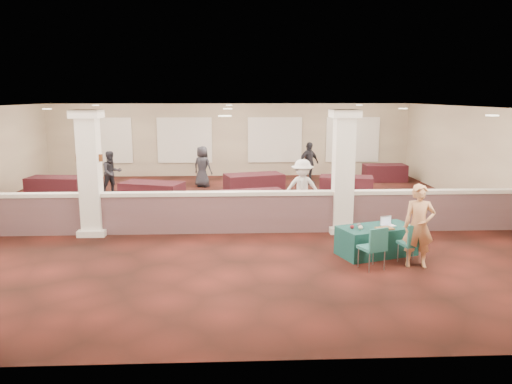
{
  "coord_description": "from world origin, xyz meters",
  "views": [
    {
      "loc": [
        0.15,
        -14.22,
        3.56
      ],
      "look_at": [
        0.71,
        -2.0,
        1.18
      ],
      "focal_mm": 35.0,
      "sensor_mm": 36.0,
      "label": 1
    }
  ],
  "objects_px": {
    "near_table": "(376,241)",
    "far_table_front_left": "(152,194)",
    "conf_chair_side": "(375,245)",
    "far_table_front_right": "(346,187)",
    "woman": "(419,226)",
    "attendee_d": "(202,167)",
    "far_table_front_center": "(252,204)",
    "attendee_a": "(112,173)",
    "far_table_back_left": "(56,188)",
    "far_table_back_right": "(385,173)",
    "conf_chair_main": "(413,241)",
    "far_table_back_center": "(254,185)",
    "attendee_c": "(309,163)",
    "attendee_b": "(302,189)"
  },
  "relations": [
    {
      "from": "near_table",
      "to": "far_table_front_left",
      "type": "distance_m",
      "value": 7.9
    },
    {
      "from": "conf_chair_side",
      "to": "far_table_front_right",
      "type": "relative_size",
      "value": 0.5
    },
    {
      "from": "near_table",
      "to": "conf_chair_side",
      "type": "xyz_separation_m",
      "value": [
        -0.34,
        -1.01,
        0.21
      ]
    },
    {
      "from": "near_table",
      "to": "woman",
      "type": "distance_m",
      "value": 1.18
    },
    {
      "from": "attendee_d",
      "to": "woman",
      "type": "bearing_deg",
      "value": 147.62
    },
    {
      "from": "far_table_front_left",
      "to": "far_table_front_center",
      "type": "height_order",
      "value": "far_table_front_left"
    },
    {
      "from": "woman",
      "to": "attendee_a",
      "type": "bearing_deg",
      "value": 145.21
    },
    {
      "from": "far_table_back_left",
      "to": "conf_chair_side",
      "type": "bearing_deg",
      "value": -40.31
    },
    {
      "from": "far_table_front_left",
      "to": "far_table_back_right",
      "type": "relative_size",
      "value": 1.12
    },
    {
      "from": "far_table_front_right",
      "to": "attendee_a",
      "type": "relative_size",
      "value": 1.17
    },
    {
      "from": "conf_chair_main",
      "to": "far_table_back_left",
      "type": "bearing_deg",
      "value": 130.59
    },
    {
      "from": "far_table_front_right",
      "to": "far_table_back_center",
      "type": "bearing_deg",
      "value": 176.49
    },
    {
      "from": "conf_chair_main",
      "to": "far_table_back_right",
      "type": "bearing_deg",
      "value": 63.47
    },
    {
      "from": "near_table",
      "to": "conf_chair_main",
      "type": "relative_size",
      "value": 1.88
    },
    {
      "from": "far_table_front_left",
      "to": "far_table_back_left",
      "type": "xyz_separation_m",
      "value": [
        -3.55,
        1.4,
        -0.01
      ]
    },
    {
      "from": "attendee_c",
      "to": "attendee_d",
      "type": "relative_size",
      "value": 1.06
    },
    {
      "from": "far_table_back_left",
      "to": "attendee_d",
      "type": "bearing_deg",
      "value": 22.29
    },
    {
      "from": "far_table_front_right",
      "to": "attendee_d",
      "type": "relative_size",
      "value": 1.14
    },
    {
      "from": "woman",
      "to": "far_table_front_right",
      "type": "relative_size",
      "value": 0.96
    },
    {
      "from": "attendee_c",
      "to": "far_table_back_left",
      "type": "bearing_deg",
      "value": 164.0
    },
    {
      "from": "attendee_c",
      "to": "attendee_d",
      "type": "xyz_separation_m",
      "value": [
        -4.27,
        -0.49,
        -0.05
      ]
    },
    {
      "from": "far_table_front_right",
      "to": "far_table_back_center",
      "type": "height_order",
      "value": "far_table_back_center"
    },
    {
      "from": "far_table_front_right",
      "to": "far_table_front_center",
      "type": "bearing_deg",
      "value": -141.78
    },
    {
      "from": "far_table_front_right",
      "to": "attendee_d",
      "type": "xyz_separation_m",
      "value": [
        -5.2,
        2.24,
        0.43
      ]
    },
    {
      "from": "attendee_d",
      "to": "far_table_front_right",
      "type": "bearing_deg",
      "value": -173.61
    },
    {
      "from": "near_table",
      "to": "far_table_back_right",
      "type": "bearing_deg",
      "value": 53.46
    },
    {
      "from": "far_table_front_right",
      "to": "far_table_front_left",
      "type": "bearing_deg",
      "value": -169.71
    },
    {
      "from": "conf_chair_main",
      "to": "attendee_c",
      "type": "relative_size",
      "value": 0.53
    },
    {
      "from": "woman",
      "to": "conf_chair_side",
      "type": "bearing_deg",
      "value": -159.43
    },
    {
      "from": "attendee_c",
      "to": "woman",
      "type": "bearing_deg",
      "value": -116.77
    },
    {
      "from": "conf_chair_main",
      "to": "far_table_front_center",
      "type": "bearing_deg",
      "value": 112.87
    },
    {
      "from": "conf_chair_side",
      "to": "far_table_back_center",
      "type": "relative_size",
      "value": 0.45
    },
    {
      "from": "far_table_front_center",
      "to": "far_table_back_right",
      "type": "height_order",
      "value": "far_table_front_center"
    },
    {
      "from": "far_table_front_right",
      "to": "far_table_back_center",
      "type": "relative_size",
      "value": 0.91
    },
    {
      "from": "far_table_back_right",
      "to": "attendee_c",
      "type": "relative_size",
      "value": 1.02
    },
    {
      "from": "conf_chair_main",
      "to": "attendee_a",
      "type": "height_order",
      "value": "attendee_a"
    },
    {
      "from": "far_table_front_right",
      "to": "attendee_b",
      "type": "bearing_deg",
      "value": -123.42
    },
    {
      "from": "near_table",
      "to": "conf_chair_main",
      "type": "distance_m",
      "value": 0.95
    },
    {
      "from": "far_table_front_right",
      "to": "attendee_a",
      "type": "height_order",
      "value": "attendee_a"
    },
    {
      "from": "far_table_back_right",
      "to": "conf_chair_side",
      "type": "bearing_deg",
      "value": -107.89
    },
    {
      "from": "conf_chair_main",
      "to": "attendee_c",
      "type": "bearing_deg",
      "value": 81.48
    },
    {
      "from": "attendee_b",
      "to": "far_table_front_center",
      "type": "bearing_deg",
      "value": 176.55
    },
    {
      "from": "near_table",
      "to": "attendee_b",
      "type": "distance_m",
      "value": 3.74
    },
    {
      "from": "far_table_back_left",
      "to": "far_table_back_right",
      "type": "distance_m",
      "value": 12.91
    },
    {
      "from": "woman",
      "to": "far_table_front_center",
      "type": "relative_size",
      "value": 0.94
    },
    {
      "from": "far_table_back_left",
      "to": "attendee_a",
      "type": "xyz_separation_m",
      "value": [
        1.74,
        0.8,
        0.4
      ]
    },
    {
      "from": "far_table_front_center",
      "to": "attendee_b",
      "type": "relative_size",
      "value": 1.08
    },
    {
      "from": "attendee_b",
      "to": "attendee_d",
      "type": "height_order",
      "value": "attendee_b"
    },
    {
      "from": "conf_chair_main",
      "to": "far_table_front_right",
      "type": "relative_size",
      "value": 0.49
    },
    {
      "from": "near_table",
      "to": "attendee_b",
      "type": "relative_size",
      "value": 0.98
    }
  ]
}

